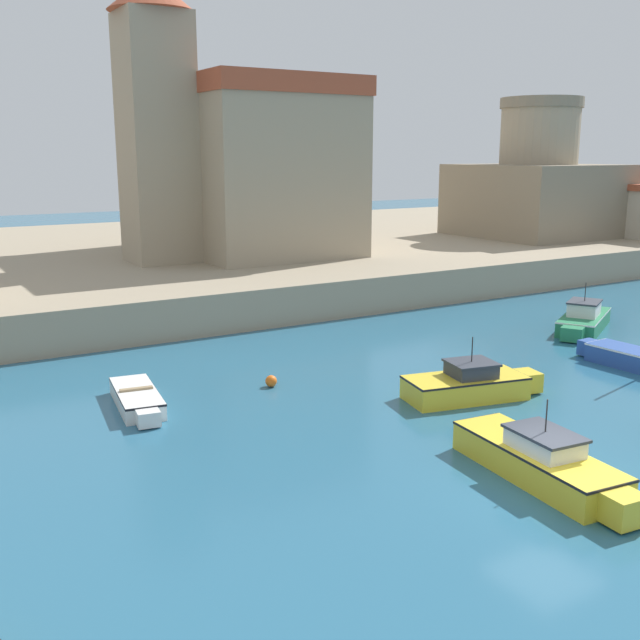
{
  "coord_description": "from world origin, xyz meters",
  "views": [
    {
      "loc": [
        -14.49,
        -12.33,
        8.61
      ],
      "look_at": [
        0.78,
        12.83,
        2.0
      ],
      "focal_mm": 42.0,
      "sensor_mm": 36.0,
      "label": 1
    }
  ],
  "objects": [
    {
      "name": "ground_plane",
      "position": [
        0.0,
        0.0,
        0.0
      ],
      "size": [
        200.0,
        200.0,
        0.0
      ],
      "primitive_type": "plane",
      "color": "#28607F"
    },
    {
      "name": "dinghy_white_2",
      "position": [
        -7.14,
        11.93,
        0.32
      ],
      "size": [
        1.87,
        4.6,
        0.66
      ],
      "color": "white",
      "rests_on": "ground"
    },
    {
      "name": "quay_seawall",
      "position": [
        0.0,
        40.01,
        1.01
      ],
      "size": [
        120.0,
        40.0,
        2.03
      ],
      "primitive_type": "cube",
      "color": "gray",
      "rests_on": "ground"
    },
    {
      "name": "fortress",
      "position": [
        32.0,
        30.7,
        5.81
      ],
      "size": [
        11.02,
        11.02,
        10.77
      ],
      "color": "gray",
      "rests_on": "quay_seawall"
    },
    {
      "name": "motorboat_green_5",
      "position": [
        15.33,
        11.7,
        0.54
      ],
      "size": [
        5.69,
        4.06,
        2.39
      ],
      "color": "#237A4C",
      "rests_on": "ground"
    },
    {
      "name": "motorboat_yellow_7",
      "position": [
        3.34,
        6.71,
        0.53
      ],
      "size": [
        5.29,
        2.69,
        2.27
      ],
      "color": "yellow",
      "rests_on": "ground"
    },
    {
      "name": "church",
      "position": [
        7.04,
        33.88,
        8.07
      ],
      "size": [
        14.67,
        15.28,
        16.52
      ],
      "color": "gray",
      "rests_on": "quay_seawall"
    },
    {
      "name": "motorboat_yellow_3",
      "position": [
        0.29,
        0.58,
        0.54
      ],
      "size": [
        2.22,
        6.16,
        2.29
      ],
      "color": "yellow",
      "rests_on": "ground"
    },
    {
      "name": "mooring_buoy",
      "position": [
        -2.11,
        11.6,
        0.22
      ],
      "size": [
        0.44,
        0.44,
        0.44
      ],
      "primitive_type": "sphere",
      "color": "orange",
      "rests_on": "ground"
    }
  ]
}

